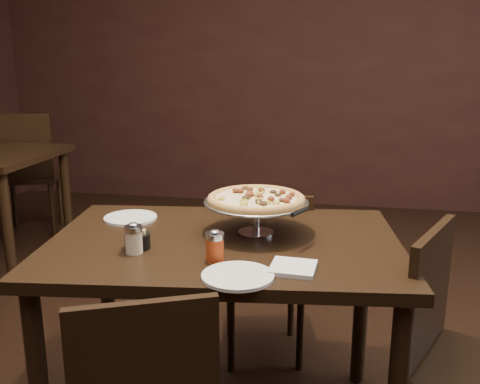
# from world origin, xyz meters

# --- Properties ---
(room) EXTENTS (6.04, 7.04, 2.84)m
(room) POSITION_xyz_m (0.06, 0.03, 1.40)
(room) COLOR black
(room) RESTS_ON ground
(dining_table) EXTENTS (1.35, 0.98, 0.79)m
(dining_table) POSITION_xyz_m (-0.05, 0.10, 0.69)
(dining_table) COLOR black
(dining_table) RESTS_ON ground
(pizza_stand) EXTENTS (0.39, 0.39, 0.16)m
(pizza_stand) POSITION_xyz_m (0.05, 0.19, 0.92)
(pizza_stand) COLOR silver
(pizza_stand) RESTS_ON dining_table
(parmesan_shaker) EXTENTS (0.06, 0.06, 0.11)m
(parmesan_shaker) POSITION_xyz_m (-0.32, -0.08, 0.84)
(parmesan_shaker) COLOR beige
(parmesan_shaker) RESTS_ON dining_table
(pepper_flake_shaker) EXTENTS (0.06, 0.06, 0.11)m
(pepper_flake_shaker) POSITION_xyz_m (-0.03, -0.11, 0.84)
(pepper_flake_shaker) COLOR maroon
(pepper_flake_shaker) RESTS_ON dining_table
(packet_caddy) EXTENTS (0.09, 0.09, 0.07)m
(packet_caddy) POSITION_xyz_m (-0.32, -0.04, 0.82)
(packet_caddy) COLOR black
(packet_caddy) RESTS_ON dining_table
(napkin_stack) EXTENTS (0.15, 0.15, 0.01)m
(napkin_stack) POSITION_xyz_m (0.22, -0.14, 0.80)
(napkin_stack) COLOR white
(napkin_stack) RESTS_ON dining_table
(plate_left) EXTENTS (0.21, 0.21, 0.01)m
(plate_left) POSITION_xyz_m (-0.48, 0.28, 0.80)
(plate_left) COLOR white
(plate_left) RESTS_ON dining_table
(plate_near) EXTENTS (0.22, 0.22, 0.01)m
(plate_near) POSITION_xyz_m (0.06, -0.23, 0.80)
(plate_near) COLOR white
(plate_near) RESTS_ON dining_table
(serving_spatula) EXTENTS (0.13, 0.13, 0.02)m
(serving_spatula) POSITION_xyz_m (0.22, 0.07, 0.92)
(serving_spatula) COLOR silver
(serving_spatula) RESTS_ON pizza_stand
(chair_far) EXTENTS (0.47, 0.47, 0.85)m
(chair_far) POSITION_xyz_m (0.03, 0.62, 0.46)
(chair_far) COLOR black
(chair_far) RESTS_ON ground
(chair_side) EXTENTS (0.55, 0.55, 0.89)m
(chair_side) POSITION_xyz_m (0.77, -0.00, 0.49)
(chair_side) COLOR black
(chair_side) RESTS_ON ground
(bg_chair_far) EXTENTS (0.60, 0.60, 1.01)m
(bg_chair_far) POSITION_xyz_m (-2.10, 2.12, 0.55)
(bg_chair_far) COLOR black
(bg_chair_far) RESTS_ON ground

